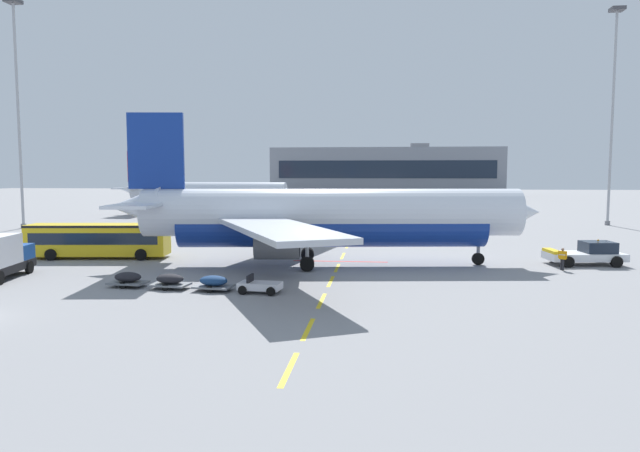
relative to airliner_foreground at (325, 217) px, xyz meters
The scene contains 12 objects.
ground 30.92m from the airliner_foreground, 41.13° to the left, with size 400.00×400.00×0.00m, color gray.
apron_paint_markings 17.43m from the airliner_foreground, 86.30° to the left, with size 8.00×95.48×0.01m.
airliner_foreground is the anchor object (origin of this frame).
pushback_tug 21.64m from the airliner_foreground, ahead, with size 6.27×3.70×2.08m.
airliner_mid_left 60.30m from the airliner_foreground, 116.42° to the left, with size 32.68×32.47×11.46m.
apron_shuttle_bus 20.31m from the airliner_foreground, behind, with size 12.25×4.09×3.00m.
fuel_service_truck 22.49m from the airliner_foreground, 103.09° to the left, with size 5.20×7.35×3.14m.
baggage_train 13.50m from the airliner_foreground, 124.94° to the right, with size 11.69×2.77×1.14m.
ground_crew_worker 18.66m from the airliner_foreground, ahead, with size 0.55×0.50×1.72m.
apron_light_mast_near 53.39m from the airliner_foreground, 148.32° to the left, with size 1.80×1.80×30.12m.
apron_light_mast_far 56.42m from the airliner_foreground, 47.57° to the left, with size 1.80×1.80×30.36m.
terminal_satellite 149.16m from the airliner_foreground, 87.81° to the left, with size 74.18×23.94×17.17m.
Camera 1 is at (21.46, -26.15, 7.47)m, focal length 32.35 mm.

